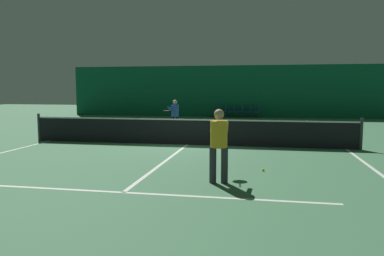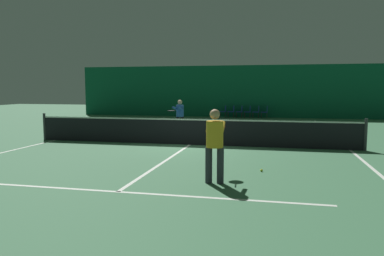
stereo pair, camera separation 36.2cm
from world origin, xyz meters
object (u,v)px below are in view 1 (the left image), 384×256
at_px(courtside_chair_0, 216,111).
at_px(courtside_chair_4, 249,111).
at_px(courtside_chair_2, 232,111).
at_px(tennis_ball, 263,170).
at_px(courtside_chair_3, 241,111).
at_px(courtside_chair_5, 257,111).
at_px(tennis_net, 187,131).
at_px(player_far, 175,114).
at_px(courtside_chair_1, 224,111).
at_px(player_near, 219,140).

bearing_deg(courtside_chair_0, courtside_chair_4, 90.00).
relative_size(courtside_chair_2, courtside_chair_4, 1.00).
height_order(courtside_chair_0, tennis_ball, courtside_chair_0).
bearing_deg(courtside_chair_2, courtside_chair_3, 90.00).
height_order(courtside_chair_0, courtside_chair_5, same).
bearing_deg(courtside_chair_5, tennis_ball, 1.30).
bearing_deg(tennis_net, courtside_chair_3, 84.82).
distance_m(player_far, courtside_chair_3, 9.86).
height_order(courtside_chair_1, courtside_chair_3, same).
height_order(courtside_chair_2, courtside_chair_3, same).
distance_m(player_near, courtside_chair_5, 18.36).
xyz_separation_m(courtside_chair_0, courtside_chair_4, (2.31, 0.00, 0.00)).
distance_m(tennis_net, courtside_chair_0, 13.11).
relative_size(courtside_chair_1, courtside_chair_3, 1.00).
height_order(player_far, courtside_chair_2, player_far).
xyz_separation_m(courtside_chair_3, tennis_ball, (1.54, -17.02, -0.45)).
xyz_separation_m(courtside_chair_2, courtside_chair_5, (1.73, 0.00, 0.00)).
bearing_deg(courtside_chair_3, player_far, -14.70).
distance_m(tennis_net, courtside_chair_4, 13.21).
bearing_deg(tennis_ball, courtside_chair_3, 95.16).
bearing_deg(courtside_chair_3, courtside_chair_2, -90.00).
xyz_separation_m(player_far, tennis_ball, (4.04, -7.50, -0.86)).
bearing_deg(courtside_chair_3, courtside_chair_5, 90.00).
bearing_deg(courtside_chair_5, courtside_chair_4, -90.00).
distance_m(player_far, courtside_chair_1, 9.63).
bearing_deg(courtside_chair_3, tennis_ball, 5.16).
relative_size(courtside_chair_4, courtside_chair_5, 1.00).
xyz_separation_m(player_near, courtside_chair_0, (-2.31, 18.35, -0.45)).
xyz_separation_m(courtside_chair_3, courtside_chair_4, (0.58, 0.00, 0.00)).
bearing_deg(courtside_chair_4, courtside_chair_1, -90.00).
distance_m(player_far, courtside_chair_0, 9.57).
bearing_deg(courtside_chair_1, courtside_chair_5, 90.00).
xyz_separation_m(player_near, courtside_chair_5, (0.58, 18.35, -0.45)).
xyz_separation_m(courtside_chair_2, tennis_ball, (2.11, -17.02, -0.45)).
height_order(player_near, courtside_chair_1, player_near).
bearing_deg(player_near, courtside_chair_1, 1.49).
bearing_deg(tennis_net, tennis_ball, -55.24).
bearing_deg(player_near, player_far, 15.33).
bearing_deg(player_far, courtside_chair_0, -175.55).
bearing_deg(tennis_ball, courtside_chair_2, 97.08).
bearing_deg(courtside_chair_0, courtside_chair_3, 90.00).
bearing_deg(tennis_ball, courtside_chair_5, 91.30).
bearing_deg(player_near, tennis_ball, -39.83).
xyz_separation_m(tennis_net, tennis_ball, (2.73, -3.93, -0.48)).
relative_size(player_near, courtside_chair_4, 1.92).
relative_size(player_far, courtside_chair_0, 1.81).
height_order(tennis_net, player_far, player_far).
bearing_deg(player_far, courtside_chair_4, 171.18).
height_order(player_near, courtside_chair_3, player_near).
xyz_separation_m(player_near, courtside_chair_1, (-1.73, 18.35, -0.45)).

